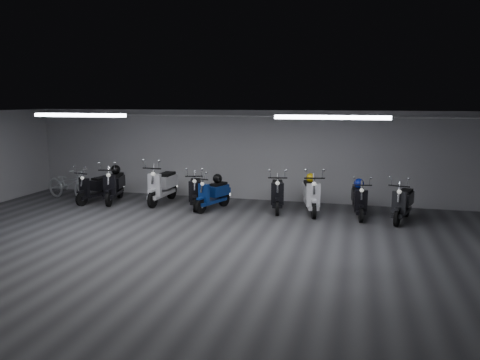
% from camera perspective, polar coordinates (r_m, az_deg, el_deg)
% --- Properties ---
extents(floor, '(14.00, 10.00, 0.01)m').
position_cam_1_polar(floor, '(10.04, -7.12, -8.17)').
color(floor, '#3A3A3D').
rests_on(floor, ground).
extents(ceiling, '(14.00, 10.00, 0.01)m').
position_cam_1_polar(ceiling, '(9.56, -7.48, 8.07)').
color(ceiling, gray).
rests_on(ceiling, ground).
extents(back_wall, '(14.00, 0.01, 2.80)m').
position_cam_1_polar(back_wall, '(14.42, 0.07, 3.13)').
color(back_wall, '#A3A3A5').
rests_on(back_wall, ground).
extents(front_wall, '(14.00, 0.01, 2.80)m').
position_cam_1_polar(front_wall, '(5.51, -27.11, -9.10)').
color(front_wall, '#A3A3A5').
rests_on(front_wall, ground).
extents(fluor_strip_left, '(2.40, 0.18, 0.08)m').
position_cam_1_polar(fluor_strip_left, '(11.85, -19.32, 7.62)').
color(fluor_strip_left, white).
rests_on(fluor_strip_left, ceiling).
extents(fluor_strip_right, '(2.40, 0.18, 0.08)m').
position_cam_1_polar(fluor_strip_right, '(9.89, 11.32, 7.64)').
color(fluor_strip_right, white).
rests_on(fluor_strip_right, ceiling).
extents(conduit, '(13.60, 0.05, 0.05)m').
position_cam_1_polar(conduit, '(14.24, -0.01, 7.97)').
color(conduit, white).
rests_on(conduit, back_wall).
extents(scooter_0, '(0.89, 1.71, 1.21)m').
position_cam_1_polar(scooter_0, '(14.66, -17.64, -0.36)').
color(scooter_0, black).
rests_on(scooter_0, floor).
extents(scooter_1, '(1.02, 1.90, 1.35)m').
position_cam_1_polar(scooter_1, '(14.53, -15.41, -0.07)').
color(scooter_1, black).
rests_on(scooter_1, floor).
extents(scooter_2, '(0.72, 1.96, 1.44)m').
position_cam_1_polar(scooter_2, '(14.06, -9.67, 0.01)').
color(scooter_2, silver).
rests_on(scooter_2, floor).
extents(scooter_3, '(1.06, 1.78, 1.26)m').
position_cam_1_polar(scooter_3, '(13.39, -5.60, -0.78)').
color(scooter_3, black).
rests_on(scooter_3, floor).
extents(scooter_4, '(1.05, 1.70, 1.20)m').
position_cam_1_polar(scooter_4, '(13.06, -3.41, -1.15)').
color(scooter_4, navy).
rests_on(scooter_4, floor).
extents(scooter_5, '(0.87, 1.81, 1.29)m').
position_cam_1_polar(scooter_5, '(12.96, 4.68, -1.05)').
color(scooter_5, black).
rests_on(scooter_5, floor).
extents(scooter_6, '(0.99, 1.90, 1.35)m').
position_cam_1_polar(scooter_6, '(12.78, 8.85, -1.16)').
color(scooter_6, silver).
rests_on(scooter_6, floor).
extents(scooter_7, '(0.71, 1.66, 1.20)m').
position_cam_1_polar(scooter_7, '(12.61, 14.61, -1.84)').
color(scooter_7, black).
rests_on(scooter_7, floor).
extents(scooter_9, '(1.03, 1.79, 1.27)m').
position_cam_1_polar(scooter_9, '(12.49, 19.60, -2.06)').
color(scooter_9, black).
rests_on(scooter_9, floor).
extents(bicycle, '(2.00, 1.19, 1.22)m').
position_cam_1_polar(bicycle, '(15.41, -20.56, -0.04)').
color(bicycle, silver).
rests_on(bicycle, floor).
extents(helmet_0, '(0.27, 0.27, 0.27)m').
position_cam_1_polar(helmet_0, '(12.78, 14.56, -0.42)').
color(helmet_0, navy).
rests_on(helmet_0, scooter_7).
extents(helmet_1, '(0.29, 0.29, 0.29)m').
position_cam_1_polar(helmet_1, '(14.72, -15.20, 1.27)').
color(helmet_1, black).
rests_on(helmet_1, scooter_1).
extents(helmet_2, '(0.25, 0.25, 0.25)m').
position_cam_1_polar(helmet_2, '(12.97, 8.74, 0.29)').
color(helmet_2, gold).
rests_on(helmet_2, scooter_6).
extents(helmet_3, '(0.27, 0.27, 0.27)m').
position_cam_1_polar(helmet_3, '(13.19, -2.82, 0.19)').
color(helmet_3, black).
rests_on(helmet_3, scooter_4).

